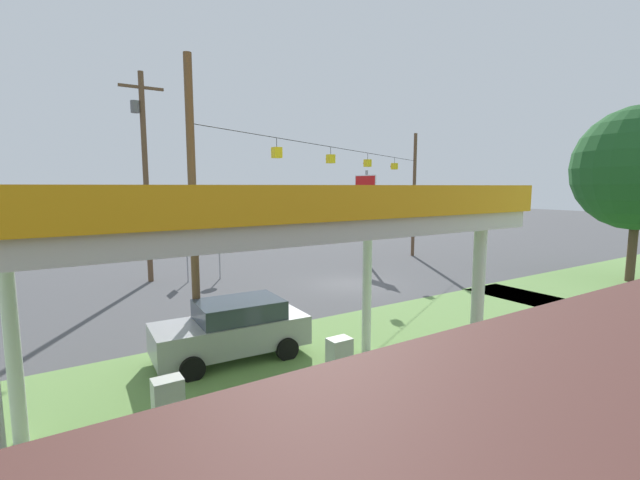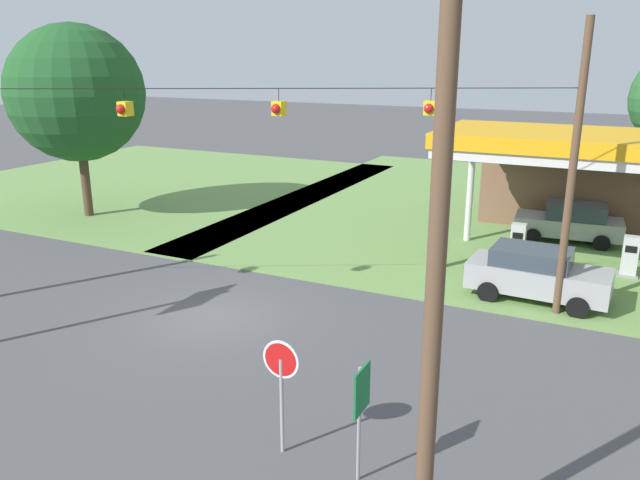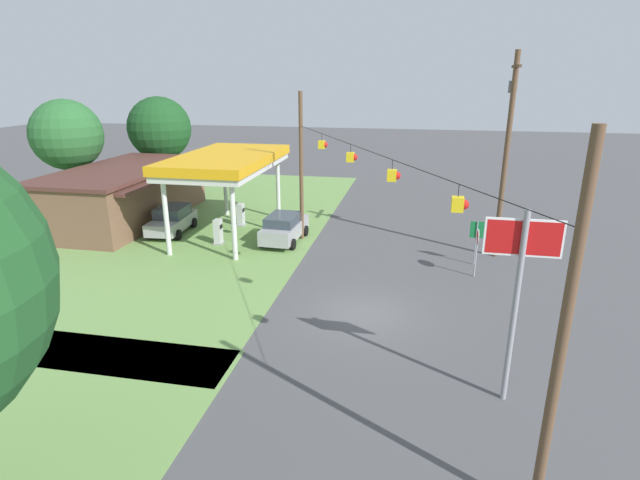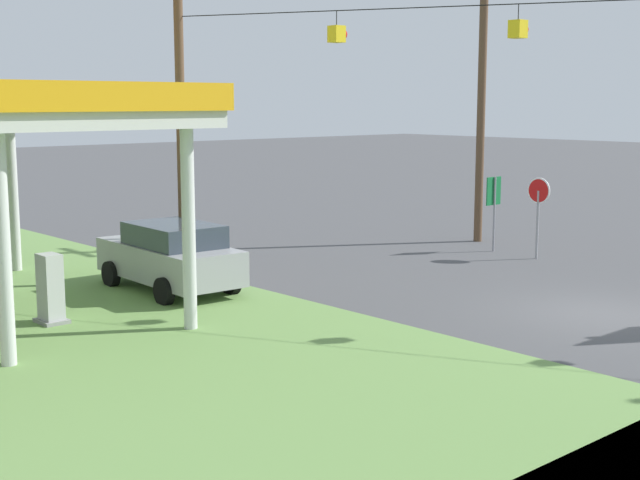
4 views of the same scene
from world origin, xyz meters
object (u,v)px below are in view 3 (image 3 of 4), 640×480
object	(u,v)px
car_at_pumps_rear	(172,220)
stop_sign_roadside	(477,242)
car_at_pumps_front	(284,228)
tree_far_back	(160,129)
fuel_pump_near	(218,233)
fuel_pump_far	(241,215)
gas_station_canopy	(227,163)
tree_behind_station	(67,135)
stop_sign_overhead	(520,268)
route_sign	(476,234)
utility_pole_main	(507,147)
gas_station_store	(124,194)

from	to	relation	value
car_at_pumps_rear	stop_sign_roadside	size ratio (longest dim) A/B	1.80
car_at_pumps_front	tree_far_back	distance (m)	18.65
fuel_pump_near	fuel_pump_far	size ratio (longest dim) A/B	1.00
gas_station_canopy	car_at_pumps_rear	xyz separation A→B (m)	(-0.39, 3.80, -3.75)
fuel_pump_far	tree_far_back	xyz separation A→B (m)	(8.74, 10.16, 4.73)
tree_behind_station	tree_far_back	size ratio (longest dim) A/B	1.01
car_at_pumps_front	stop_sign_overhead	world-z (taller)	stop_sign_overhead
fuel_pump_far	tree_behind_station	size ratio (longest dim) A/B	0.19
gas_station_canopy	fuel_pump_near	size ratio (longest dim) A/B	6.58
route_sign	tree_behind_station	world-z (taller)	tree_behind_station
car_at_pumps_front	utility_pole_main	distance (m)	13.39
gas_station_store	route_sign	size ratio (longest dim) A/B	5.51
stop_sign_roadside	utility_pole_main	world-z (taller)	utility_pole_main
gas_station_store	fuel_pump_near	world-z (taller)	gas_station_store
gas_station_store	fuel_pump_far	size ratio (longest dim) A/B	8.53
fuel_pump_near	gas_station_canopy	bearing A→B (deg)	0.05
gas_station_canopy	fuel_pump_near	xyz separation A→B (m)	(-1.98, -0.00, -3.90)
stop_sign_roadside	tree_far_back	xyz separation A→B (m)	(14.99, 24.88, 3.65)
fuel_pump_far	stop_sign_overhead	xyz separation A→B (m)	(-16.51, -14.68, 3.67)
car_at_pumps_rear	fuel_pump_far	bearing A→B (deg)	117.58
fuel_pump_far	car_at_pumps_rear	bearing A→B (deg)	121.96
car_at_pumps_rear	route_sign	distance (m)	18.80
gas_station_store	gas_station_canopy	bearing A→B (deg)	-102.09
gas_station_store	car_at_pumps_rear	size ratio (longest dim) A/B	2.94
fuel_pump_near	tree_far_back	size ratio (longest dim) A/B	0.19
stop_sign_roadside	tree_behind_station	bearing A→B (deg)	-105.60
gas_station_canopy	tree_far_back	distance (m)	14.79
gas_station_store	tree_far_back	distance (m)	9.77
gas_station_store	fuel_pump_near	distance (m)	9.30
car_at_pumps_rear	stop_sign_roadside	world-z (taller)	stop_sign_roadside
tree_far_back	stop_sign_overhead	bearing A→B (deg)	-135.46
fuel_pump_far	car_at_pumps_rear	size ratio (longest dim) A/B	0.34
car_at_pumps_front	stop_sign_roadside	distance (m)	11.50
gas_station_store	tree_behind_station	xyz separation A→B (m)	(1.87, 5.29, 3.73)
gas_station_store	tree_behind_station	bearing A→B (deg)	70.56
gas_station_store	stop_sign_roadside	distance (m)	23.92
fuel_pump_far	utility_pole_main	distance (m)	17.25
route_sign	tree_far_back	world-z (taller)	tree_far_back
route_sign	utility_pole_main	size ratio (longest dim) A/B	0.22
gas_station_store	fuel_pump_far	xyz separation A→B (m)	(0.18, -8.42, -1.14)
stop_sign_overhead	tree_far_back	size ratio (longest dim) A/B	0.76
stop_sign_roadside	tree_behind_station	size ratio (longest dim) A/B	0.31
stop_sign_roadside	tree_behind_station	xyz separation A→B (m)	(7.94, 28.42, 3.79)
gas_station_canopy	stop_sign_roadside	distance (m)	15.58
car_at_pumps_front	stop_sign_overhead	size ratio (longest dim) A/B	0.74
route_sign	tree_far_back	bearing A→B (deg)	62.15
route_sign	tree_far_back	xyz separation A→B (m)	(13.22, 25.02, 3.76)
car_at_pumps_rear	tree_behind_station	distance (m)	11.69
fuel_pump_far	gas_station_store	bearing A→B (deg)	91.21
car_at_pumps_rear	utility_pole_main	world-z (taller)	utility_pole_main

